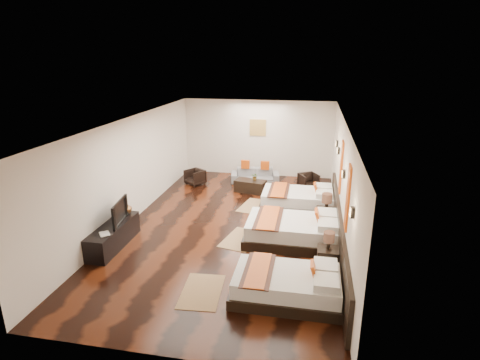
% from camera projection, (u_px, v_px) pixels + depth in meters
% --- Properties ---
extents(floor, '(5.50, 9.50, 0.01)m').
position_uv_depth(floor, '(231.00, 226.00, 10.26)').
color(floor, black).
rests_on(floor, ground).
extents(ceiling, '(5.50, 9.50, 0.01)m').
position_uv_depth(ceiling, '(231.00, 121.00, 9.40)').
color(ceiling, white).
rests_on(ceiling, floor).
extents(back_wall, '(5.50, 0.01, 2.80)m').
position_uv_depth(back_wall, '(258.00, 138.00, 14.27)').
color(back_wall, silver).
rests_on(back_wall, floor).
extents(left_wall, '(0.01, 9.50, 2.80)m').
position_uv_depth(left_wall, '(131.00, 170.00, 10.32)').
color(left_wall, silver).
rests_on(left_wall, floor).
extents(right_wall, '(0.01, 9.50, 2.80)m').
position_uv_depth(right_wall, '(342.00, 182.00, 9.34)').
color(right_wall, silver).
rests_on(right_wall, floor).
extents(headboard_panel, '(0.08, 6.60, 0.90)m').
position_uv_depth(headboard_panel, '(339.00, 232.00, 8.89)').
color(headboard_panel, black).
rests_on(headboard_panel, floor).
extents(bed_near, '(2.03, 1.28, 0.78)m').
position_uv_depth(bed_near, '(288.00, 285.00, 7.18)').
color(bed_near, black).
rests_on(bed_near, floor).
extents(bed_mid, '(2.33, 1.46, 0.89)m').
position_uv_depth(bed_mid, '(295.00, 231.00, 9.30)').
color(bed_mid, black).
rests_on(bed_mid, floor).
extents(bed_far, '(2.15, 1.35, 0.82)m').
position_uv_depth(bed_far, '(299.00, 200.00, 11.36)').
color(bed_far, black).
rests_on(bed_far, floor).
extents(nightstand_a, '(0.44, 0.44, 0.86)m').
position_uv_depth(nightstand_a, '(328.00, 256.00, 8.11)').
color(nightstand_a, black).
rests_on(nightstand_a, floor).
extents(nightstand_b, '(0.49, 0.49, 0.97)m').
position_uv_depth(nightstand_b, '(326.00, 216.00, 10.02)').
color(nightstand_b, black).
rests_on(nightstand_b, floor).
extents(jute_mat_near, '(0.84, 1.25, 0.01)m').
position_uv_depth(jute_mat_near, '(202.00, 291.00, 7.43)').
color(jute_mat_near, '#96734C').
rests_on(jute_mat_near, floor).
extents(jute_mat_mid, '(1.00, 1.34, 0.01)m').
position_uv_depth(jute_mat_mid, '(241.00, 239.00, 9.53)').
color(jute_mat_mid, '#96734C').
rests_on(jute_mat_mid, floor).
extents(jute_mat_far, '(0.98, 1.33, 0.01)m').
position_uv_depth(jute_mat_far, '(254.00, 206.00, 11.60)').
color(jute_mat_far, '#96734C').
rests_on(jute_mat_far, floor).
extents(tv_console, '(0.50, 1.80, 0.55)m').
position_uv_depth(tv_console, '(114.00, 236.00, 9.11)').
color(tv_console, black).
rests_on(tv_console, floor).
extents(tv, '(0.27, 0.98, 0.56)m').
position_uv_depth(tv, '(116.00, 212.00, 9.06)').
color(tv, black).
rests_on(tv, tv_console).
extents(book, '(0.33, 0.34, 0.03)m').
position_uv_depth(book, '(100.00, 235.00, 8.49)').
color(book, black).
rests_on(book, tv_console).
extents(figurine, '(0.38, 0.38, 0.31)m').
position_uv_depth(figurine, '(126.00, 208.00, 9.63)').
color(figurine, brown).
rests_on(figurine, tv_console).
extents(sofa, '(1.77, 0.95, 0.49)m').
position_uv_depth(sofa, '(255.00, 175.00, 13.74)').
color(sofa, slate).
rests_on(sofa, floor).
extents(armchair_left, '(0.80, 0.81, 0.53)m').
position_uv_depth(armchair_left, '(195.00, 177.00, 13.48)').
color(armchair_left, black).
rests_on(armchair_left, floor).
extents(armchair_right, '(0.79, 0.79, 0.53)m').
position_uv_depth(armchair_right, '(309.00, 181.00, 13.06)').
color(armchair_right, black).
rests_on(armchair_right, floor).
extents(coffee_table, '(1.08, 0.70, 0.40)m').
position_uv_depth(coffee_table, '(250.00, 186.00, 12.77)').
color(coffee_table, black).
rests_on(coffee_table, floor).
extents(table_plant, '(0.28, 0.26, 0.25)m').
position_uv_depth(table_plant, '(255.00, 177.00, 12.69)').
color(table_plant, '#21571D').
rests_on(table_plant, coffee_table).
extents(orange_panel_a, '(0.04, 0.40, 1.30)m').
position_uv_depth(orange_panel_a, '(348.00, 198.00, 7.48)').
color(orange_panel_a, '#D86014').
rests_on(orange_panel_a, right_wall).
extents(orange_panel_b, '(0.04, 0.40, 1.30)m').
position_uv_depth(orange_panel_b, '(341.00, 167.00, 9.53)').
color(orange_panel_b, '#D86014').
rests_on(orange_panel_b, right_wall).
extents(sconce_near, '(0.07, 0.12, 0.18)m').
position_uv_depth(sconce_near, '(352.00, 212.00, 6.41)').
color(sconce_near, black).
rests_on(sconce_near, right_wall).
extents(sconce_mid, '(0.07, 0.12, 0.18)m').
position_uv_depth(sconce_mid, '(344.00, 174.00, 8.46)').
color(sconce_mid, black).
rests_on(sconce_mid, right_wall).
extents(sconce_far, '(0.07, 0.12, 0.18)m').
position_uv_depth(sconce_far, '(338.00, 151.00, 10.52)').
color(sconce_far, black).
rests_on(sconce_far, right_wall).
extents(sconce_lounge, '(0.07, 0.12, 0.18)m').
position_uv_depth(sconce_lounge, '(337.00, 144.00, 11.36)').
color(sconce_lounge, black).
rests_on(sconce_lounge, right_wall).
extents(gold_artwork, '(0.60, 0.04, 0.60)m').
position_uv_depth(gold_artwork, '(258.00, 128.00, 14.12)').
color(gold_artwork, '#AD873F').
rests_on(gold_artwork, back_wall).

